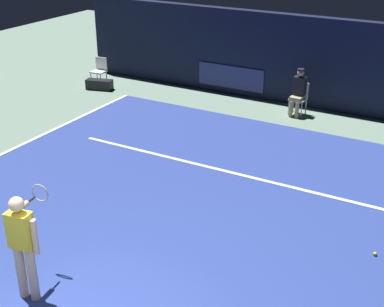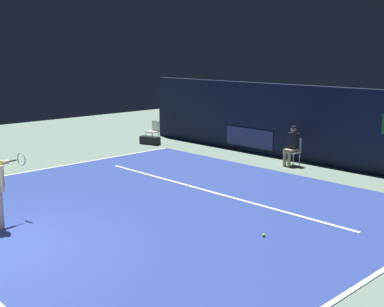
# 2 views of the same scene
# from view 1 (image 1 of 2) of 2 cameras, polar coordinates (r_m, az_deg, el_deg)

# --- Properties ---
(ground_plane) EXTENTS (32.63, 32.63, 0.00)m
(ground_plane) POSITION_cam_1_polar(r_m,az_deg,el_deg) (10.62, 1.76, -6.18)
(ground_plane) COLOR slate
(court_surface) EXTENTS (11.18, 10.02, 0.01)m
(court_surface) POSITION_cam_1_polar(r_m,az_deg,el_deg) (10.62, 1.76, -6.15)
(court_surface) COLOR navy
(court_surface) RESTS_ON ground
(line_sideline_right) EXTENTS (0.10, 10.02, 0.01)m
(line_sideline_right) POSITION_cam_1_polar(r_m,az_deg,el_deg) (13.78, -19.07, 0.00)
(line_sideline_right) COLOR white
(line_sideline_right) RESTS_ON court_surface
(line_service) EXTENTS (8.72, 0.10, 0.01)m
(line_service) POSITION_cam_1_polar(r_m,az_deg,el_deg) (12.01, 5.67, -2.36)
(line_service) COLOR white
(line_service) RESTS_ON court_surface
(back_wall) EXTENTS (16.01, 0.33, 2.60)m
(back_wall) POSITION_cam_1_polar(r_m,az_deg,el_deg) (16.14, 13.49, 9.06)
(back_wall) COLOR #141933
(back_wall) RESTS_ON ground
(tennis_player) EXTENTS (0.73, 0.93, 1.73)m
(tennis_player) POSITION_cam_1_polar(r_m,az_deg,el_deg) (8.36, -17.18, -8.73)
(tennis_player) COLOR beige
(tennis_player) RESTS_ON ground
(line_judge_on_chair) EXTENTS (0.45, 0.54, 1.32)m
(line_judge_on_chair) POSITION_cam_1_polar(r_m,az_deg,el_deg) (15.56, 11.03, 6.36)
(line_judge_on_chair) COLOR white
(line_judge_on_chair) RESTS_ON ground
(courtside_chair_near) EXTENTS (0.47, 0.44, 0.88)m
(courtside_chair_near) POSITION_cam_1_polar(r_m,az_deg,el_deg) (18.34, -9.61, 8.64)
(courtside_chair_near) COLOR white
(courtside_chair_near) RESTS_ON ground
(tennis_ball) EXTENTS (0.07, 0.07, 0.07)m
(tennis_ball) POSITION_cam_1_polar(r_m,az_deg,el_deg) (9.88, 18.54, -9.88)
(tennis_ball) COLOR #CCE033
(tennis_ball) RESTS_ON court_surface
(equipment_bag) EXTENTS (0.90, 0.54, 0.32)m
(equipment_bag) POSITION_cam_1_polar(r_m,az_deg,el_deg) (17.91, -9.62, 7.10)
(equipment_bag) COLOR black
(equipment_bag) RESTS_ON ground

